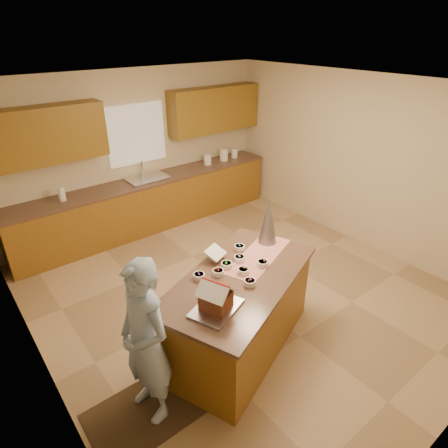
{
  "coord_description": "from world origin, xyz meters",
  "views": [
    {
      "loc": [
        -2.83,
        -3.25,
        3.3
      ],
      "look_at": [
        -0.1,
        0.2,
        1.0
      ],
      "focal_mm": 30.71,
      "sensor_mm": 36.0,
      "label": 1
    }
  ],
  "objects_px": {
    "tinsel_tree": "(268,221)",
    "boy": "(145,344)",
    "island_base": "(239,314)",
    "gingerbread_house": "(216,298)"
  },
  "relations": [
    {
      "from": "island_base",
      "to": "gingerbread_house",
      "type": "height_order",
      "value": "gingerbread_house"
    },
    {
      "from": "island_base",
      "to": "tinsel_tree",
      "type": "height_order",
      "value": "tinsel_tree"
    },
    {
      "from": "island_base",
      "to": "boy",
      "type": "height_order",
      "value": "boy"
    },
    {
      "from": "tinsel_tree",
      "to": "boy",
      "type": "xyz_separation_m",
      "value": [
        -1.91,
        -0.47,
        -0.4
      ]
    },
    {
      "from": "island_base",
      "to": "gingerbread_house",
      "type": "relative_size",
      "value": 4.98
    },
    {
      "from": "island_base",
      "to": "gingerbread_house",
      "type": "distance_m",
      "value": 0.85
    },
    {
      "from": "tinsel_tree",
      "to": "gingerbread_house",
      "type": "bearing_deg",
      "value": -154.08
    },
    {
      "from": "island_base",
      "to": "gingerbread_house",
      "type": "xyz_separation_m",
      "value": [
        -0.51,
        -0.26,
        0.63
      ]
    },
    {
      "from": "island_base",
      "to": "boy",
      "type": "relative_size",
      "value": 1.12
    },
    {
      "from": "tinsel_tree",
      "to": "gingerbread_house",
      "type": "distance_m",
      "value": 1.39
    }
  ]
}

